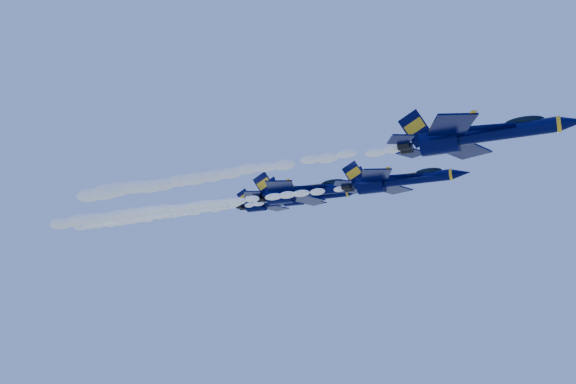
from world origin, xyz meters
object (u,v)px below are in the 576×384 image
at_px(jet_second, 396,180).
at_px(jet_fourth, 311,196).
at_px(jet_third, 303,191).
at_px(jet_fifth, 272,203).
at_px(jet_lead, 475,135).

relative_size(jet_second, jet_fourth, 0.98).
xyz_separation_m(jet_third, jet_fifth, (-14.92, 18.84, 3.71)).
height_order(jet_second, jet_fifth, jet_fifth).
bearing_deg(jet_fifth, jet_fourth, -38.78).
bearing_deg(jet_second, jet_lead, -44.36).
relative_size(jet_lead, jet_third, 0.91).
height_order(jet_lead, jet_fourth, jet_fourth).
xyz_separation_m(jet_fourth, jet_fifth, (-12.41, 9.97, 2.27)).
bearing_deg(jet_second, jet_fourth, 134.38).
bearing_deg(jet_third, jet_second, -33.36).
xyz_separation_m(jet_third, jet_fourth, (-2.52, 8.87, 1.45)).
height_order(jet_second, jet_fourth, jet_fourth).
bearing_deg(jet_lead, jet_third, 142.03).
height_order(jet_third, jet_fourth, jet_fourth).
xyz_separation_m(jet_lead, jet_fifth, (-42.98, 40.74, 6.20)).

